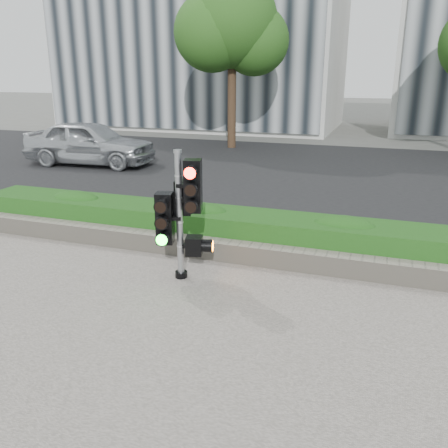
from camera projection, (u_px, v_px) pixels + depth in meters
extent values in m
plane|color=#51514C|center=(212.00, 314.00, 6.61)|extent=(120.00, 120.00, 0.00)
cube|color=#9E9389|center=(117.00, 437.00, 4.35)|extent=(16.00, 11.00, 0.03)
cube|color=black|center=(318.00, 174.00, 15.60)|extent=(60.00, 13.00, 0.02)
cube|color=gray|center=(268.00, 238.00, 9.42)|extent=(60.00, 0.25, 0.12)
cube|color=gray|center=(250.00, 253.00, 8.25)|extent=(12.00, 0.32, 0.34)
cube|color=#2F7624|center=(260.00, 233.00, 8.78)|extent=(12.00, 1.00, 0.68)
cylinder|color=black|center=(232.00, 101.00, 20.43)|extent=(0.36, 0.36, 4.03)
sphere|color=#214A15|center=(232.00, 22.00, 19.46)|extent=(3.74, 3.74, 3.74)
sphere|color=#214A15|center=(254.00, 40.00, 19.74)|extent=(2.88, 2.88, 2.88)
sphere|color=#214A15|center=(212.00, 33.00, 19.43)|extent=(3.17, 3.17, 3.17)
sphere|color=#214A15|center=(238.00, 1.00, 19.84)|extent=(2.59, 2.59, 2.59)
cylinder|color=black|center=(181.00, 274.00, 7.70)|extent=(0.20, 0.20, 0.10)
cylinder|color=gray|center=(180.00, 218.00, 7.41)|extent=(0.10, 0.10, 2.03)
cylinder|color=gray|center=(178.00, 151.00, 7.09)|extent=(0.13, 0.13, 0.05)
cube|color=#FF1107|center=(193.00, 186.00, 7.20)|extent=(0.31, 0.31, 0.81)
cube|color=#14E51E|center=(165.00, 218.00, 7.40)|extent=(0.31, 0.31, 0.81)
cube|color=black|center=(183.00, 197.00, 7.54)|extent=(0.31, 0.31, 0.55)
cube|color=orange|center=(194.00, 245.00, 7.56)|extent=(0.31, 0.31, 0.30)
imported|color=#B4B8BC|center=(90.00, 143.00, 16.87)|extent=(4.75, 2.17, 1.58)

